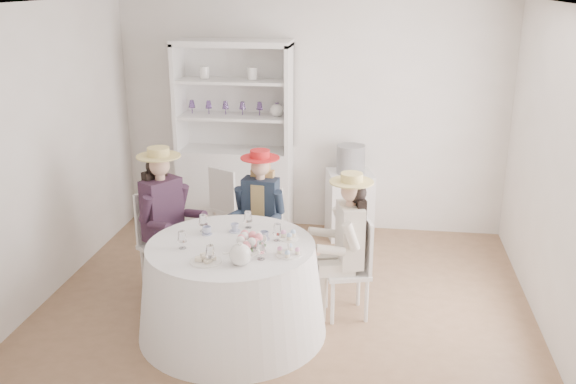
# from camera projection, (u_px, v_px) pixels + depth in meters

# --- Properties ---
(ground) EXTENTS (4.50, 4.50, 0.00)m
(ground) POSITION_uv_depth(u_px,v_px,m) (286.00, 301.00, 6.03)
(ground) COLOR brown
(ground) RESTS_ON ground
(ceiling) EXTENTS (4.50, 4.50, 0.00)m
(ceiling) POSITION_uv_depth(u_px,v_px,m) (286.00, 2.00, 5.18)
(ceiling) COLOR white
(ceiling) RESTS_ON wall_back
(wall_back) EXTENTS (4.50, 0.00, 4.50)m
(wall_back) POSITION_uv_depth(u_px,v_px,m) (311.00, 117.00, 7.48)
(wall_back) COLOR silver
(wall_back) RESTS_ON ground
(wall_front) EXTENTS (4.50, 0.00, 4.50)m
(wall_front) POSITION_uv_depth(u_px,v_px,m) (236.00, 256.00, 3.73)
(wall_front) COLOR silver
(wall_front) RESTS_ON ground
(wall_left) EXTENTS (0.00, 4.50, 4.50)m
(wall_left) POSITION_uv_depth(u_px,v_px,m) (45.00, 154.00, 5.91)
(wall_left) COLOR silver
(wall_left) RESTS_ON ground
(wall_right) EXTENTS (0.00, 4.50, 4.50)m
(wall_right) POSITION_uv_depth(u_px,v_px,m) (555.00, 174.00, 5.30)
(wall_right) COLOR silver
(wall_right) RESTS_ON ground
(tea_table) EXTENTS (1.60, 1.60, 0.80)m
(tea_table) POSITION_uv_depth(u_px,v_px,m) (232.00, 288.00, 5.41)
(tea_table) COLOR white
(tea_table) RESTS_ON ground
(hutch) EXTENTS (1.36, 0.60, 2.24)m
(hutch) POSITION_uv_depth(u_px,v_px,m) (236.00, 165.00, 7.56)
(hutch) COLOR silver
(hutch) RESTS_ON ground
(side_table) EXTENTS (0.60, 0.60, 0.77)m
(side_table) POSITION_uv_depth(u_px,v_px,m) (349.00, 204.00, 7.46)
(side_table) COLOR silver
(side_table) RESTS_ON ground
(hatbox) EXTENTS (0.36, 0.36, 0.32)m
(hatbox) POSITION_uv_depth(u_px,v_px,m) (351.00, 159.00, 7.29)
(hatbox) COLOR black
(hatbox) RESTS_ON side_table
(guest_left) EXTENTS (0.61, 0.57, 1.43)m
(guest_left) POSITION_uv_depth(u_px,v_px,m) (164.00, 212.00, 6.00)
(guest_left) COLOR silver
(guest_left) RESTS_ON ground
(guest_mid) EXTENTS (0.49, 0.51, 1.33)m
(guest_mid) POSITION_uv_depth(u_px,v_px,m) (260.00, 208.00, 6.25)
(guest_mid) COLOR silver
(guest_mid) RESTS_ON ground
(guest_right) EXTENTS (0.54, 0.50, 1.33)m
(guest_right) POSITION_uv_depth(u_px,v_px,m) (347.00, 237.00, 5.56)
(guest_right) COLOR silver
(guest_right) RESTS_ON ground
(spare_chair) EXTENTS (0.52, 0.52, 0.93)m
(spare_chair) POSITION_uv_depth(u_px,v_px,m) (229.00, 204.00, 7.12)
(spare_chair) COLOR silver
(spare_chair) RESTS_ON ground
(teacup_a) EXTENTS (0.10, 0.10, 0.06)m
(teacup_a) POSITION_uv_depth(u_px,v_px,m) (207.00, 231.00, 5.47)
(teacup_a) COLOR white
(teacup_a) RESTS_ON tea_table
(teacup_b) EXTENTS (0.07, 0.07, 0.07)m
(teacup_b) POSITION_uv_depth(u_px,v_px,m) (235.00, 228.00, 5.53)
(teacup_b) COLOR white
(teacup_b) RESTS_ON tea_table
(teacup_c) EXTENTS (0.08, 0.08, 0.06)m
(teacup_c) POSITION_uv_depth(u_px,v_px,m) (264.00, 236.00, 5.38)
(teacup_c) COLOR white
(teacup_c) RESTS_ON tea_table
(flower_bowl) EXTENTS (0.23, 0.23, 0.05)m
(flower_bowl) POSITION_uv_depth(u_px,v_px,m) (255.00, 243.00, 5.25)
(flower_bowl) COLOR white
(flower_bowl) RESTS_ON tea_table
(flower_arrangement) EXTENTS (0.19, 0.19, 0.07)m
(flower_arrangement) POSITION_uv_depth(u_px,v_px,m) (249.00, 240.00, 5.14)
(flower_arrangement) COLOR pink
(flower_arrangement) RESTS_ON tea_table
(table_teapot) EXTENTS (0.24, 0.17, 0.18)m
(table_teapot) POSITION_uv_depth(u_px,v_px,m) (241.00, 255.00, 4.90)
(table_teapot) COLOR white
(table_teapot) RESTS_ON tea_table
(sandwich_plate) EXTENTS (0.25, 0.25, 0.05)m
(sandwich_plate) POSITION_uv_depth(u_px,v_px,m) (206.00, 260.00, 4.95)
(sandwich_plate) COLOR white
(sandwich_plate) RESTS_ON tea_table
(cupcake_stand) EXTENTS (0.21, 0.21, 0.20)m
(cupcake_stand) POSITION_uv_depth(u_px,v_px,m) (289.00, 246.00, 5.06)
(cupcake_stand) COLOR white
(cupcake_stand) RESTS_ON tea_table
(stemware_set) EXTENTS (0.82, 0.85, 0.15)m
(stemware_set) POSITION_uv_depth(u_px,v_px,m) (230.00, 236.00, 5.26)
(stemware_set) COLOR white
(stemware_set) RESTS_ON tea_table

